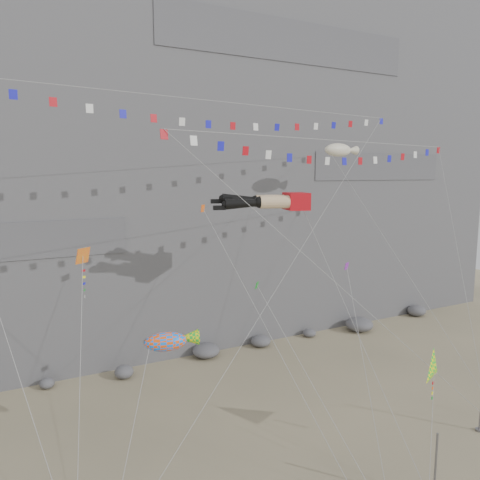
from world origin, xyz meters
The scene contains 14 objects.
ground centered at (0.00, 0.00, 0.00)m, with size 120.00×120.00×0.00m, color #998C6A.
cliff centered at (0.00, 32.00, 25.00)m, with size 80.00×28.00×50.00m, color slate.
talus_boulders centered at (0.00, 17.00, 0.60)m, with size 60.00×3.00×1.20m, color slate, non-canonical shape.
anchor_pole_center centered at (2.81, -6.73, 1.96)m, with size 0.12×0.12×3.91m, color slate.
legs_kite centered at (1.66, 8.22, 15.14)m, with size 7.53×17.63×21.26m.
flag_banner_upper centered at (-1.76, 9.70, 22.40)m, with size 35.89×16.17×29.12m.
flag_banner_lower centered at (5.27, 5.10, 19.58)m, with size 27.57×10.63×22.53m.
harlequin_kite centered at (-12.92, 2.86, 12.99)m, with size 3.04×8.09×14.96m.
fish_windsock centered at (-8.90, 1.91, 8.02)m, with size 7.01×7.01×11.22m.
delta_kite centered at (6.00, -3.73, 5.66)m, with size 5.14×3.99×7.84m.
blimp_windsock centered at (11.46, 12.46, 19.34)m, with size 4.57×16.47×24.99m.
small_kite_a centered at (-3.99, 7.54, 14.55)m, with size 3.17×15.51×21.12m.
small_kite_b centered at (5.58, 3.92, 10.42)m, with size 4.80×9.31×14.24m.
small_kite_c centered at (-2.31, 2.98, 9.98)m, with size 2.92×9.65×13.83m.
Camera 1 is at (-16.73, -21.96, 17.27)m, focal length 35.00 mm.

